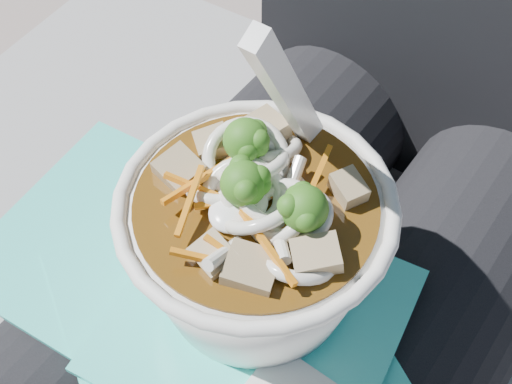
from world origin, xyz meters
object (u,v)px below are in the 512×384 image
Objects in this scene: plastic_bag at (214,306)px; udon_bowl at (257,235)px; lap at (270,338)px; person_body at (335,243)px; stone_ledge at (335,364)px.

plastic_bag is 1.56× the size of udon_bowl.
lap is 2.33× the size of udon_bowl.
lap is 0.15m from udon_bowl.
udon_bowl is (-0.00, -0.01, 0.15)m from lap.
plastic_bag is at bearing -98.95° from person_body.
person_body reaches higher than udon_bowl.
stone_ledge is 0.49m from udon_bowl.
lap is (0.00, -0.15, 0.32)m from stone_ledge.
udon_bowl is at bearing 58.37° from plastic_bag.
udon_bowl is (0.02, 0.03, 0.06)m from plastic_bag.
udon_bowl reaches higher than stone_ledge.
person_body reaches higher than plastic_bag.
person_body is at bearing 81.05° from plastic_bag.
person_body is at bearing 90.00° from lap.
person_body is (0.00, -0.06, 0.34)m from stone_ledge.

